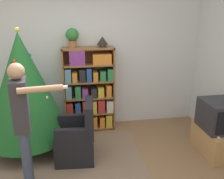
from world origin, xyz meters
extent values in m
cube|color=silver|center=(0.00, 1.97, 1.30)|extent=(8.00, 0.10, 2.60)
cube|color=#7F6651|center=(-0.36, 0.51, 0.00)|extent=(2.61, 1.96, 0.01)
cube|color=brown|center=(-0.19, 1.75, 0.77)|extent=(0.03, 0.31, 1.54)
cube|color=brown|center=(0.69, 1.75, 0.77)|extent=(0.03, 0.31, 1.54)
cube|color=brown|center=(0.25, 1.75, 1.53)|extent=(0.92, 0.31, 0.03)
cube|color=brown|center=(0.25, 1.90, 0.77)|extent=(0.92, 0.01, 1.54)
cube|color=brown|center=(0.25, 1.75, 0.03)|extent=(0.89, 0.31, 0.03)
cube|color=#2D7A42|center=(-0.12, 1.70, 0.13)|extent=(0.10, 0.22, 0.17)
cube|color=#5B899E|center=(0.03, 1.71, 0.16)|extent=(0.09, 0.24, 0.23)
cube|color=#284C93|center=(0.17, 1.73, 0.16)|extent=(0.09, 0.29, 0.24)
cube|color=orange|center=(0.32, 1.70, 0.15)|extent=(0.11, 0.22, 0.22)
cube|color=orange|center=(0.47, 1.70, 0.14)|extent=(0.09, 0.23, 0.20)
cube|color=gold|center=(0.60, 1.72, 0.17)|extent=(0.11, 0.27, 0.24)
cube|color=brown|center=(0.25, 1.75, 0.33)|extent=(0.89, 0.31, 0.03)
cube|color=#B22D28|center=(-0.11, 1.70, 0.45)|extent=(0.11, 0.22, 0.21)
cube|color=#284C93|center=(0.03, 1.73, 0.45)|extent=(0.10, 0.28, 0.21)
cube|color=#B22D28|center=(0.17, 1.70, 0.47)|extent=(0.11, 0.23, 0.24)
cube|color=gold|center=(0.31, 1.73, 0.46)|extent=(0.12, 0.28, 0.23)
cube|color=#B22D28|center=(0.46, 1.71, 0.47)|extent=(0.13, 0.24, 0.25)
cube|color=beige|center=(0.61, 1.73, 0.46)|extent=(0.12, 0.28, 0.21)
cube|color=brown|center=(0.25, 1.75, 0.64)|extent=(0.89, 0.31, 0.03)
cube|color=#5B899E|center=(-0.12, 1.72, 0.77)|extent=(0.10, 0.26, 0.23)
cube|color=#2D7A42|center=(0.04, 1.73, 0.76)|extent=(0.10, 0.27, 0.22)
cube|color=#843889|center=(0.17, 1.71, 0.74)|extent=(0.10, 0.25, 0.17)
cube|color=#232328|center=(0.33, 1.73, 0.74)|extent=(0.10, 0.28, 0.17)
cube|color=gold|center=(0.45, 1.71, 0.74)|extent=(0.11, 0.24, 0.18)
cube|color=orange|center=(0.60, 1.73, 0.76)|extent=(0.09, 0.28, 0.21)
cube|color=brown|center=(0.25, 1.75, 0.94)|extent=(0.89, 0.31, 0.03)
cube|color=#5B899E|center=(-0.11, 1.73, 1.07)|extent=(0.11, 0.27, 0.24)
cube|color=orange|center=(0.00, 1.71, 1.04)|extent=(0.09, 0.25, 0.18)
cube|color=#232328|center=(0.13, 1.71, 1.06)|extent=(0.10, 0.24, 0.22)
cube|color=#284C93|center=(0.25, 1.73, 1.07)|extent=(0.09, 0.28, 0.24)
cube|color=orange|center=(0.36, 1.70, 1.04)|extent=(0.08, 0.23, 0.17)
cube|color=#2D7A42|center=(0.49, 1.72, 1.04)|extent=(0.10, 0.26, 0.18)
cube|color=#2D7A42|center=(0.63, 1.72, 1.06)|extent=(0.10, 0.26, 0.21)
cube|color=brown|center=(0.25, 1.75, 1.24)|extent=(0.89, 0.31, 0.03)
cube|color=#843889|center=(0.06, 1.70, 1.38)|extent=(0.26, 0.23, 0.26)
cube|color=orange|center=(0.48, 1.72, 1.35)|extent=(0.32, 0.27, 0.18)
cube|color=tan|center=(2.12, 0.58, 0.21)|extent=(0.45, 0.77, 0.42)
cube|color=#28282D|center=(2.12, 0.58, 0.64)|extent=(0.47, 0.54, 0.45)
cube|color=white|center=(1.99, 0.35, 0.43)|extent=(0.04, 0.12, 0.02)
cylinder|color=#4C3323|center=(-0.79, 1.24, 0.05)|extent=(0.36, 0.36, 0.10)
cylinder|color=brown|center=(-0.79, 1.24, 0.16)|extent=(0.08, 0.08, 0.12)
cone|color=#1E6028|center=(-0.79, 1.24, 1.05)|extent=(1.33, 1.33, 1.65)
sphere|color=#335BB2|center=(-0.27, 1.30, 0.49)|extent=(0.05, 0.05, 0.05)
sphere|color=#335BB2|center=(-0.67, 1.30, 1.51)|extent=(0.06, 0.06, 0.06)
sphere|color=red|center=(-0.44, 1.69, 0.39)|extent=(0.04, 0.04, 0.04)
sphere|color=red|center=(-0.85, 1.10, 1.47)|extent=(0.05, 0.05, 0.05)
sphere|color=silver|center=(-0.45, 1.09, 0.90)|extent=(0.06, 0.06, 0.06)
sphere|color=red|center=(-1.00, 1.66, 0.64)|extent=(0.04, 0.04, 0.04)
sphere|color=red|center=(-0.47, 1.54, 0.72)|extent=(0.06, 0.06, 0.06)
sphere|color=#E5CC4C|center=(-0.79, 1.24, 1.90)|extent=(0.07, 0.07, 0.07)
cube|color=black|center=(-0.05, 0.77, 0.21)|extent=(0.61, 0.61, 0.42)
cube|color=black|center=(0.17, 0.75, 0.67)|extent=(0.17, 0.57, 0.50)
cube|color=black|center=(-0.03, 1.01, 0.52)|extent=(0.51, 0.12, 0.20)
cube|color=black|center=(-0.08, 0.53, 0.52)|extent=(0.51, 0.12, 0.20)
cylinder|color=#38425B|center=(-0.67, 0.33, 0.41)|extent=(0.11, 0.11, 0.82)
cylinder|color=#38425B|center=(-0.65, 0.15, 0.41)|extent=(0.11, 0.11, 0.82)
cube|color=#2D2D33|center=(-0.66, 0.24, 1.13)|extent=(0.22, 0.34, 0.62)
cylinder|color=tan|center=(-0.68, 0.44, 1.10)|extent=(0.07, 0.07, 0.49)
cylinder|color=tan|center=(-0.39, 0.07, 1.36)|extent=(0.48, 0.13, 0.07)
cube|color=white|center=(-0.16, 0.10, 1.36)|extent=(0.11, 0.05, 0.03)
sphere|color=tan|center=(-0.66, 0.24, 1.53)|extent=(0.19, 0.19, 0.19)
cylinder|color=#935B38|center=(-0.01, 1.75, 1.60)|extent=(0.14, 0.14, 0.12)
sphere|color=#2D7033|center=(-0.01, 1.75, 1.76)|extent=(0.22, 0.22, 0.22)
cylinder|color=#473828|center=(0.51, 1.75, 1.56)|extent=(0.12, 0.12, 0.04)
cone|color=black|center=(0.51, 1.75, 1.65)|extent=(0.20, 0.20, 0.14)
cube|color=#284C93|center=(-0.30, 0.99, 0.01)|extent=(0.18, 0.18, 0.03)
cube|color=orange|center=(-0.30, 0.99, 0.04)|extent=(0.20, 0.16, 0.02)
camera|label=1|loc=(-0.05, -2.58, 2.21)|focal=40.00mm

